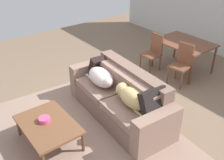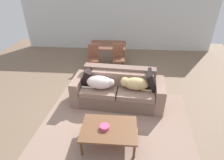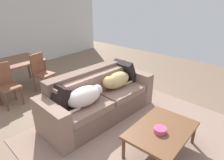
{
  "view_description": "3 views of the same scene",
  "coord_description": "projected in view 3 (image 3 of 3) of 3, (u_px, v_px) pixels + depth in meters",
  "views": [
    {
      "loc": [
        3.24,
        -2.5,
        3.03
      ],
      "look_at": [
        0.11,
        -0.08,
        0.75
      ],
      "focal_mm": 41.33,
      "sensor_mm": 36.0,
      "label": 1
    },
    {
      "loc": [
        0.37,
        -3.95,
        3.01
      ],
      "look_at": [
        0.08,
        -0.17,
        0.78
      ],
      "focal_mm": 29.64,
      "sensor_mm": 36.0,
      "label": 2
    },
    {
      "loc": [
        -2.2,
        -2.35,
        2.24
      ],
      "look_at": [
        0.47,
        -0.1,
        0.72
      ],
      "focal_mm": 32.03,
      "sensor_mm": 36.0,
      "label": 3
    }
  ],
  "objects": [
    {
      "name": "dining_table",
      "position": [
        13.0,
        64.0,
        4.79
      ],
      "size": [
        1.28,
        0.96,
        0.74
      ],
      "color": "brown",
      "rests_on": "ground"
    },
    {
      "name": "couch",
      "position": [
        98.0,
        99.0,
        3.86
      ],
      "size": [
        2.34,
        1.04,
        0.91
      ],
      "rotation": [
        0.0,
        0.0,
        -0.08
      ],
      "color": "#74594D",
      "rests_on": "ground"
    },
    {
      "name": "ground_plane",
      "position": [
        92.0,
        120.0,
        3.83
      ],
      "size": [
        10.0,
        10.0,
        0.0
      ],
      "primitive_type": "plane",
      "color": "#7D644E"
    },
    {
      "name": "coffee_table",
      "position": [
        161.0,
        131.0,
        2.96
      ],
      "size": [
        1.08,
        0.76,
        0.4
      ],
      "color": "brown",
      "rests_on": "ground"
    },
    {
      "name": "dining_chair_near_right",
      "position": [
        41.0,
        71.0,
        4.81
      ],
      "size": [
        0.45,
        0.45,
        0.94
      ],
      "rotation": [
        0.0,
        0.0,
        0.15
      ],
      "color": "brown",
      "rests_on": "ground"
    },
    {
      "name": "bowl_on_coffee_table",
      "position": [
        160.0,
        130.0,
        2.86
      ],
      "size": [
        0.18,
        0.18,
        0.07
      ],
      "primitive_type": "cylinder",
      "color": "#EA4C7F",
      "rests_on": "coffee_table"
    },
    {
      "name": "throw_pillow_by_left_arm",
      "position": [
        57.0,
        98.0,
        3.23
      ],
      "size": [
        0.35,
        0.46,
        0.45
      ],
      "primitive_type": "cube",
      "rotation": [
        0.0,
        0.42,
        -0.11
      ],
      "color": "black",
      "rests_on": "couch"
    },
    {
      "name": "dog_on_left_cushion",
      "position": [
        85.0,
        96.0,
        3.37
      ],
      "size": [
        0.82,
        0.42,
        0.32
      ],
      "rotation": [
        0.0,
        0.0,
        -0.08
      ],
      "color": "silver",
      "rests_on": "couch"
    },
    {
      "name": "area_rug",
      "position": [
        133.0,
        132.0,
        3.51
      ],
      "size": [
        3.55,
        2.98,
        0.01
      ],
      "primitive_type": "cube",
      "rotation": [
        0.0,
        0.0,
        -0.08
      ],
      "color": "gray",
      "rests_on": "ground"
    },
    {
      "name": "throw_pillow_by_right_arm",
      "position": [
        125.0,
        71.0,
        4.3
      ],
      "size": [
        0.34,
        0.49,
        0.49
      ],
      "primitive_type": "cube",
      "rotation": [
        0.0,
        -0.42,
        -0.05
      ],
      "color": "black",
      "rests_on": "couch"
    },
    {
      "name": "dog_on_right_cushion",
      "position": [
        116.0,
        80.0,
        3.95
      ],
      "size": [
        0.8,
        0.36,
        0.32
      ],
      "rotation": [
        0.0,
        0.0,
        -0.08
      ],
      "color": "#D6B374",
      "rests_on": "couch"
    },
    {
      "name": "dining_chair_near_left",
      "position": [
        6.0,
        83.0,
        4.2
      ],
      "size": [
        0.41,
        0.41,
        0.92
      ],
      "rotation": [
        0.0,
        0.0,
        0.02
      ],
      "color": "brown",
      "rests_on": "ground"
    }
  ]
}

